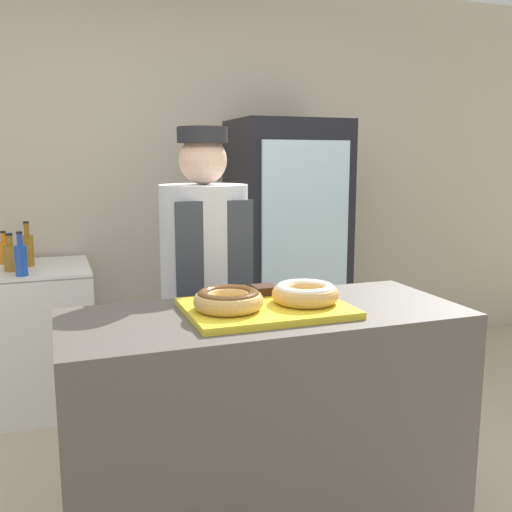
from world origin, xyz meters
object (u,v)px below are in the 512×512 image
object	(u,v)px
baker_person	(205,300)
bottle_amber	(28,249)
donut_chocolate_glaze	(228,299)
serving_tray	(266,308)
beverage_fridge	(287,250)
chest_freezer	(5,340)
donut_light_glaze	(305,292)
brownie_back_left	(238,292)
bottle_blue	(21,259)
brownie_back_right	(264,290)
bottle_orange	(4,251)
bottle_amber_b	(11,257)

from	to	relation	value
baker_person	bottle_amber	size ratio (longest dim) A/B	6.09
donut_chocolate_glaze	bottle_amber	xyz separation A→B (m)	(-0.68, 1.79, -0.06)
serving_tray	beverage_fridge	world-z (taller)	beverage_fridge
baker_person	beverage_fridge	size ratio (longest dim) A/B	0.93
chest_freezer	bottle_amber	bearing A→B (deg)	14.18
donut_light_glaze	brownie_back_left	xyz separation A→B (m)	(-0.19, 0.17, -0.02)
beverage_fridge	bottle_blue	bearing A→B (deg)	-171.58
chest_freezer	brownie_back_right	bearing A→B (deg)	-56.75
donut_chocolate_glaze	bottle_orange	bearing A→B (deg)	113.19
serving_tray	brownie_back_left	xyz separation A→B (m)	(-0.05, 0.15, 0.03)
donut_chocolate_glaze	beverage_fridge	world-z (taller)	beverage_fridge
baker_person	donut_chocolate_glaze	bearing A→B (deg)	-98.13
brownie_back_right	bottle_amber	xyz separation A→B (m)	(-0.88, 1.62, -0.04)
baker_person	bottle_blue	size ratio (longest dim) A/B	6.68
donut_light_glaze	beverage_fridge	world-z (taller)	beverage_fridge
chest_freezer	donut_chocolate_glaze	bearing A→B (deg)	-64.30
donut_chocolate_glaze	brownie_back_left	size ratio (longest dim) A/B	2.75
donut_chocolate_glaze	bottle_amber_b	distance (m)	1.83
brownie_back_left	bottle_blue	size ratio (longest dim) A/B	0.35
bottle_orange	bottle_amber_b	bearing A→B (deg)	-79.17
beverage_fridge	chest_freezer	xyz separation A→B (m)	(-1.79, 0.01, -0.44)
donut_light_glaze	bottle_amber_b	distance (m)	1.97
baker_person	bottle_amber_b	world-z (taller)	baker_person
brownie_back_left	beverage_fridge	size ratio (longest dim) A/B	0.05
brownie_back_right	bottle_orange	xyz separation A→B (m)	(-1.02, 1.75, -0.07)
beverage_fridge	chest_freezer	bearing A→B (deg)	179.79
brownie_back_left	baker_person	size ratio (longest dim) A/B	0.05
baker_person	bottle_orange	bearing A→B (deg)	126.44
bottle_orange	bottle_amber	bearing A→B (deg)	-42.77
brownie_back_left	bottle_orange	distance (m)	1.97
chest_freezer	bottle_amber_b	bearing A→B (deg)	-52.69
donut_light_glaze	beverage_fridge	size ratio (longest dim) A/B	0.14
chest_freezer	baker_person	bearing A→B (deg)	-48.89
serving_tray	baker_person	size ratio (longest dim) A/B	0.34
donut_light_glaze	beverage_fridge	distance (m)	1.87
brownie_back_left	brownie_back_right	distance (m)	0.10
beverage_fridge	bottle_blue	distance (m)	1.68
serving_tray	donut_chocolate_glaze	xyz separation A→B (m)	(-0.14, -0.02, 0.05)
bottle_amber_b	bottle_orange	distance (m)	0.27
serving_tray	brownie_back_left	distance (m)	0.16
donut_chocolate_glaze	serving_tray	bearing A→B (deg)	7.48
bottle_amber_b	chest_freezer	bearing A→B (deg)	127.31
brownie_back_right	bottle_blue	xyz separation A→B (m)	(-0.90, 1.33, -0.05)
serving_tray	beverage_fridge	bearing A→B (deg)	64.96
serving_tray	bottle_amber_b	xyz separation A→B (m)	(-0.91, 1.64, -0.03)
bottle_orange	baker_person	bearing A→B (deg)	-53.56
baker_person	bottle_amber	xyz separation A→B (m)	(-0.78, 1.12, 0.11)
brownie_back_left	bottle_amber_b	size ratio (longest dim) A/B	0.40
brownie_back_left	chest_freezer	xyz separation A→B (m)	(-0.93, 1.58, -0.57)
donut_light_glaze	chest_freezer	size ratio (longest dim) A/B	0.24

